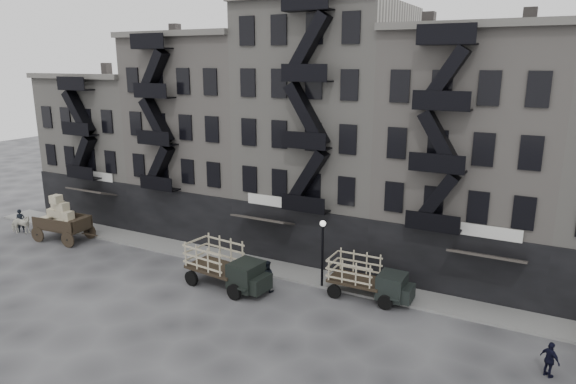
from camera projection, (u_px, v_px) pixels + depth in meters
The scene contains 14 objects.
ground at pixel (257, 294), 30.27m from camera, with size 140.00×140.00×0.00m, color #38383A.
sidewalk at pixel (287, 271), 33.46m from camera, with size 55.00×2.50×0.15m, color slate.
building_west at pixel (124, 145), 46.28m from camera, with size 10.00×11.35×13.20m.
building_midwest at pixel (213, 136), 41.36m from camera, with size 10.00×11.35×16.20m.
building_center at pixel (327, 131), 36.56m from camera, with size 10.00×11.35×18.20m.
building_mideast at pixel (472, 157), 32.27m from camera, with size 10.00×11.35×16.20m.
lamp_post at pixel (323, 245), 30.44m from camera, with size 0.36×0.36×4.28m.
horse at pixel (21, 224), 40.75m from camera, with size 0.82×1.79×1.52m, color beige.
wagon at pixel (61, 214), 38.96m from camera, with size 4.39×2.60×3.58m.
stake_truck_west at pixel (226, 263), 30.86m from camera, with size 5.64×2.78×2.74m.
stake_truck_east at pixel (368, 276), 29.47m from camera, with size 4.87×2.06×2.43m.
pedestrian_west at pixel (20, 221), 41.09m from camera, with size 0.68×0.45×1.87m, color black.
pedestrian_mid at pixel (267, 276), 30.52m from camera, with size 0.93×0.73×1.92m, color black.
policeman at pixel (550, 360), 22.18m from camera, with size 0.96×0.40×1.64m, color black.
Camera 1 is at (14.66, -23.72, 13.35)m, focal length 32.00 mm.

